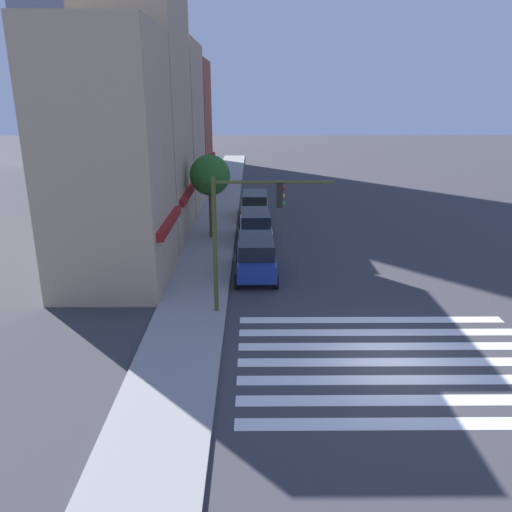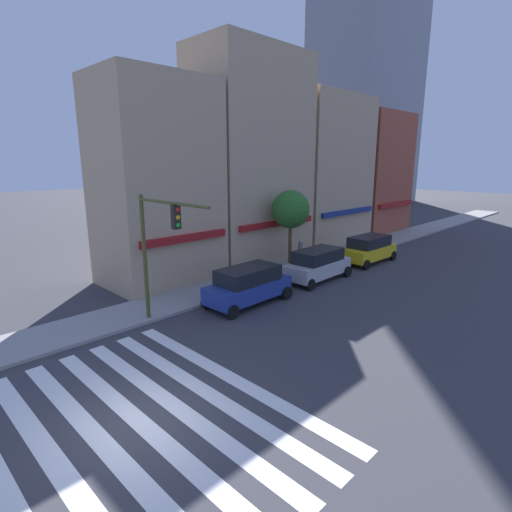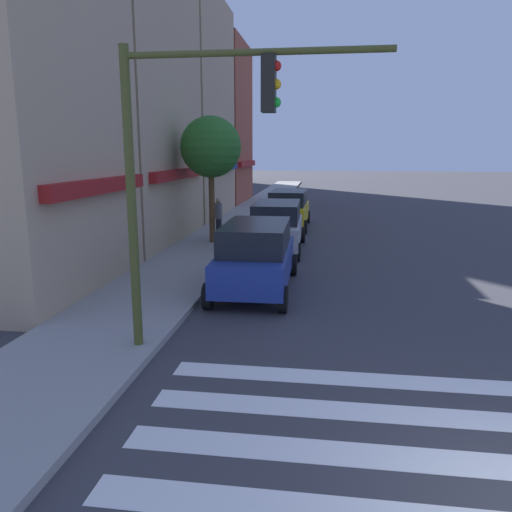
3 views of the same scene
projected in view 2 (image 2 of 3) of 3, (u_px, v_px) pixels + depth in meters
name	position (u px, v px, depth m)	size (l,w,h in m)	color
ground_plane	(139.00, 422.00, 11.30)	(200.00, 200.00, 0.00)	#38383D
sidewalk_left	(46.00, 338.00, 16.42)	(120.00, 3.00, 0.15)	gray
crosswalk_stripes	(139.00, 421.00, 11.30)	(7.37, 10.80, 0.01)	silver
storefront_row	(295.00, 171.00, 32.02)	(32.58, 5.30, 14.60)	tan
tower_distant	(370.00, 25.00, 64.77)	(18.96, 11.93, 57.51)	gray
traffic_signal	(157.00, 239.00, 16.80)	(0.32, 4.81, 5.79)	#474C1E
suv_blue	(248.00, 285.00, 20.42)	(4.73, 2.12, 1.94)	navy
suv_silver	(318.00, 264.00, 24.53)	(4.74, 2.12, 1.94)	#B7B7BC
suv_yellow	(369.00, 249.00, 28.83)	(4.73, 2.12, 1.94)	yellow
pedestrian_grey_coat	(300.00, 252.00, 27.62)	(0.32, 0.32, 1.77)	#23232D
street_tree	(291.00, 210.00, 26.21)	(2.50, 2.50, 5.20)	brown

